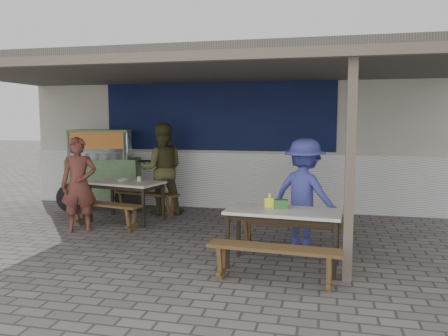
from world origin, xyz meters
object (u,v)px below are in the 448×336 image
bench_left_wall (146,198)px  patron_wall_side (162,169)px  table_left (127,186)px  bench_right_street (274,256)px  vendor_cart (103,166)px  condiment_jar (139,179)px  bench_right_wall (290,230)px  tissue_box (270,202)px  donation_box (281,204)px  patron_right_table (304,194)px  patron_street_side (79,185)px  bench_left_street (105,210)px  condiment_bowl (123,180)px  table_right (283,216)px

bench_left_wall → patron_wall_side: bearing=38.6°
table_left → bench_right_street: bearing=-28.5°
table_left → vendor_cart: 1.42m
bench_left_wall → condiment_jar: (0.09, -0.53, 0.46)m
bench_right_wall → vendor_cart: 4.79m
table_left → tissue_box: tissue_box is taller
bench_right_street → donation_box: (0.01, 0.73, 0.47)m
tissue_box → donation_box: (0.16, -0.11, -0.00)m
patron_wall_side → condiment_jar: (-0.20, -0.67, -0.12)m
table_left → vendor_cart: bearing=147.4°
bench_left_wall → tissue_box: size_ratio=11.90×
bench_left_wall → patron_right_table: patron_right_table is taller
patron_right_table → condiment_jar: patron_right_table is taller
donation_box → patron_street_side: bearing=164.4°
bench_left_street → patron_wall_side: 1.59m
donation_box → condiment_bowl: donation_box is taller
bench_right_street → patron_street_side: 3.93m
table_left → bench_right_wall: table_left is taller
table_right → patron_right_table: bearing=79.8°
table_left → donation_box: (3.07, -1.87, 0.14)m
bench_left_wall → donation_box: size_ratio=8.21×
bench_right_wall → condiment_bowl: condiment_bowl is taller
bench_left_wall → bench_right_wall: same height
bench_right_street → condiment_jar: (-2.84, 2.69, 0.45)m
patron_wall_side → table_right: bearing=113.3°
table_left → bench_left_wall: size_ratio=1.00×
bench_left_wall → patron_street_side: 1.68m
condiment_bowl → bench_right_wall: bearing=-22.9°
patron_wall_side → patron_right_table: (2.91, -1.85, -0.10)m
patron_wall_side → table_left: bearing=39.9°
patron_wall_side → tissue_box: bearing=113.3°
condiment_jar → tissue_box: bearing=-34.5°
patron_wall_side → condiment_jar: size_ratio=20.69×
table_left → patron_wall_side: (0.42, 0.76, 0.24)m
bench_right_wall → bench_left_street: bearing=171.9°
vendor_cart → patron_street_side: 1.95m
vendor_cart → patron_wall_side: size_ratio=1.09×
table_right → patron_street_side: (-3.55, 1.08, 0.14)m
patron_right_table → patron_street_side: bearing=25.2°
bench_right_wall → patron_right_table: size_ratio=0.96×
patron_wall_side → bench_right_street: bearing=106.9°
table_left → table_right: same height
table_left → bench_left_street: size_ratio=1.00×
patron_right_table → vendor_cart: bearing=2.7°
vendor_cart → table_right: bearing=-50.7°
tissue_box → condiment_jar: 3.26m
bench_left_street → bench_left_wall: (0.26, 1.23, 0.00)m
condiment_bowl → table_right: bearing=-32.1°
bench_left_street → vendor_cart: vendor_cart is taller
tissue_box → bench_left_street: bearing=159.3°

